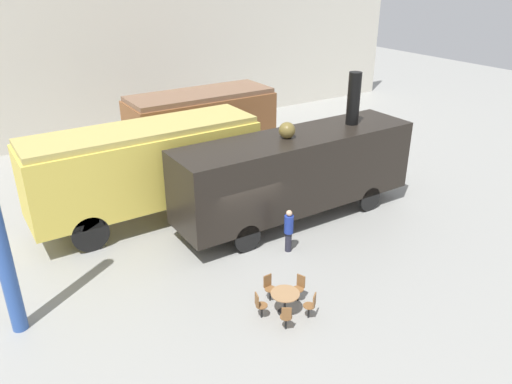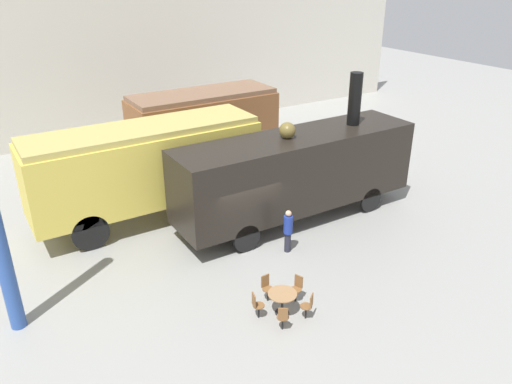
% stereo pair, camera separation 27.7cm
% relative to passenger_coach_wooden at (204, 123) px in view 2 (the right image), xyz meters
% --- Properties ---
extents(ground_plane, '(80.00, 80.00, 0.00)m').
position_rel_passenger_coach_wooden_xyz_m(ground_plane, '(-2.61, -8.58, -2.21)').
color(ground_plane, gray).
extents(backdrop_wall, '(44.00, 0.15, 9.00)m').
position_rel_passenger_coach_wooden_xyz_m(backdrop_wall, '(-2.61, 7.08, 2.29)').
color(backdrop_wall, beige).
rests_on(backdrop_wall, ground_plane).
extents(passenger_coach_wooden, '(7.43, 2.89, 3.82)m').
position_rel_passenger_coach_wooden_xyz_m(passenger_coach_wooden, '(0.00, 0.00, 0.00)').
color(passenger_coach_wooden, brown).
rests_on(passenger_coach_wooden, ground_plane).
extents(passenger_coach_vintage, '(9.23, 2.69, 3.98)m').
position_rel_passenger_coach_wooden_xyz_m(passenger_coach_vintage, '(-4.79, -4.48, 0.19)').
color(passenger_coach_vintage, '#E0C64C').
rests_on(passenger_coach_vintage, ground_plane).
extents(steam_locomotive, '(10.28, 2.55, 5.76)m').
position_rel_passenger_coach_wooden_xyz_m(steam_locomotive, '(0.35, -7.69, -0.04)').
color(steam_locomotive, black).
rests_on(steam_locomotive, ground_plane).
extents(cafe_table_near, '(0.89, 0.89, 0.72)m').
position_rel_passenger_coach_wooden_xyz_m(cafe_table_near, '(-3.69, -12.55, -1.64)').
color(cafe_table_near, black).
rests_on(cafe_table_near, ground_plane).
extents(cafe_chair_0, '(0.36, 0.36, 0.87)m').
position_rel_passenger_coach_wooden_xyz_m(cafe_chair_0, '(-3.72, -11.74, -1.71)').
color(cafe_chair_0, black).
rests_on(cafe_chair_0, ground_plane).
extents(cafe_chair_1, '(0.39, 0.36, 0.87)m').
position_rel_passenger_coach_wooden_xyz_m(cafe_chair_1, '(-4.47, -12.33, -1.71)').
color(cafe_chair_1, black).
rests_on(cafe_chair_1, ground_plane).
extents(cafe_chair_2, '(0.40, 0.40, 0.87)m').
position_rel_passenger_coach_wooden_xyz_m(cafe_chair_2, '(-4.14, -13.23, -1.71)').
color(cafe_chair_2, black).
rests_on(cafe_chair_2, ground_plane).
extents(cafe_chair_3, '(0.40, 0.41, 0.87)m').
position_rel_passenger_coach_wooden_xyz_m(cafe_chair_3, '(-3.18, -13.19, -1.71)').
color(cafe_chair_3, black).
rests_on(cafe_chair_3, ground_plane).
extents(cafe_chair_4, '(0.39, 0.38, 0.87)m').
position_rel_passenger_coach_wooden_xyz_m(cafe_chair_4, '(-2.92, -12.27, -1.71)').
color(cafe_chair_4, black).
rests_on(cafe_chair_4, ground_plane).
extents(visitor_person, '(0.34, 0.34, 1.68)m').
position_rel_passenger_coach_wooden_xyz_m(visitor_person, '(-1.47, -9.69, -1.30)').
color(visitor_person, '#262633').
rests_on(visitor_person, ground_plane).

